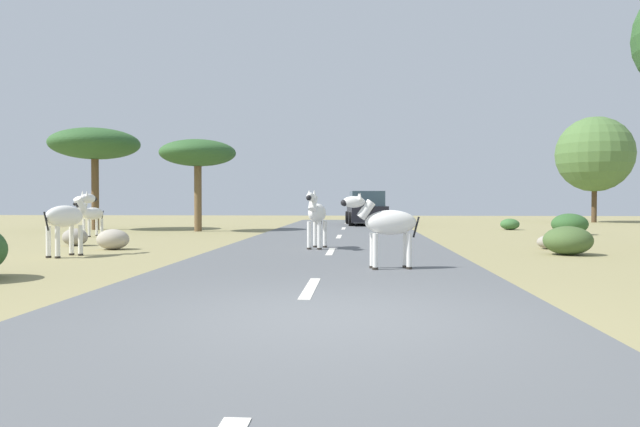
% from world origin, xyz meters
% --- Properties ---
extents(ground_plane, '(90.00, 90.00, 0.00)m').
position_xyz_m(ground_plane, '(0.00, 0.00, 0.00)').
color(ground_plane, '#8E8456').
extents(road, '(6.00, 64.00, 0.05)m').
position_xyz_m(road, '(-0.41, 0.00, 0.03)').
color(road, '#56595B').
rests_on(road, ground_plane).
extents(lane_markings, '(0.16, 56.00, 0.01)m').
position_xyz_m(lane_markings, '(-0.41, -1.00, 0.05)').
color(lane_markings, silver).
rests_on(lane_markings, road).
extents(zebra_0, '(0.57, 1.61, 1.52)m').
position_xyz_m(zebra_0, '(-0.82, 8.83, 0.96)').
color(zebra_0, silver).
rests_on(zebra_0, road).
extents(zebra_1, '(0.71, 1.39, 1.36)m').
position_xyz_m(zebra_1, '(-9.40, 14.24, 0.81)').
color(zebra_1, silver).
rests_on(zebra_1, ground_plane).
extents(zebra_2, '(1.47, 0.56, 1.39)m').
position_xyz_m(zebra_2, '(0.78, 4.46, 0.88)').
color(zebra_2, silver).
rests_on(zebra_2, road).
extents(zebra_3, '(0.74, 1.58, 1.54)m').
position_xyz_m(zebra_3, '(-6.50, 6.87, 0.92)').
color(zebra_3, silver).
rests_on(zebra_3, ground_plane).
extents(car_0, '(2.28, 4.46, 1.74)m').
position_xyz_m(car_0, '(0.67, 24.06, 0.85)').
color(car_0, black).
rests_on(car_0, road).
extents(car_1, '(2.02, 4.34, 1.74)m').
position_xyz_m(car_1, '(0.92, 29.73, 0.85)').
color(car_1, '#476B38').
rests_on(car_1, road).
extents(tree_0, '(3.22, 3.22, 3.89)m').
position_xyz_m(tree_0, '(-6.55, 18.08, 3.29)').
color(tree_0, brown).
rests_on(tree_0, ground_plane).
extents(tree_2, '(3.94, 3.94, 4.54)m').
position_xyz_m(tree_2, '(-11.53, 19.14, 3.82)').
color(tree_2, brown).
rests_on(tree_2, ground_plane).
extents(tree_3, '(4.50, 4.50, 6.35)m').
position_xyz_m(tree_3, '(14.40, 29.79, 4.09)').
color(tree_3, '#4C3823').
rests_on(tree_3, ground_plane).
extents(bush_1, '(1.36, 1.22, 0.81)m').
position_xyz_m(bush_1, '(8.34, 16.62, 0.41)').
color(bush_1, '#2D5628').
rests_on(bush_1, ground_plane).
extents(bush_3, '(0.84, 0.76, 0.50)m').
position_xyz_m(bush_3, '(7.01, 20.25, 0.25)').
color(bush_3, '#386633').
rests_on(bush_3, ground_plane).
extents(bush_4, '(1.15, 1.04, 0.69)m').
position_xyz_m(bush_4, '(5.28, 8.04, 0.35)').
color(bush_4, '#425B2D').
rests_on(bush_4, ground_plane).
extents(rock_0, '(0.67, 0.52, 0.38)m').
position_xyz_m(rock_0, '(5.40, 9.75, 0.19)').
color(rock_0, gray).
rests_on(rock_0, ground_plane).
extents(rock_1, '(0.48, 0.35, 0.25)m').
position_xyz_m(rock_1, '(-7.73, 12.06, 0.12)').
color(rock_1, '#A89E8C').
rests_on(rock_1, ground_plane).
extents(rock_2, '(0.86, 0.68, 0.54)m').
position_xyz_m(rock_2, '(-6.25, 8.80, 0.27)').
color(rock_2, '#A89E8C').
rests_on(rock_2, ground_plane).
extents(rock_3, '(0.71, 0.64, 0.50)m').
position_xyz_m(rock_3, '(-7.89, 9.99, 0.25)').
color(rock_3, gray).
rests_on(rock_3, ground_plane).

